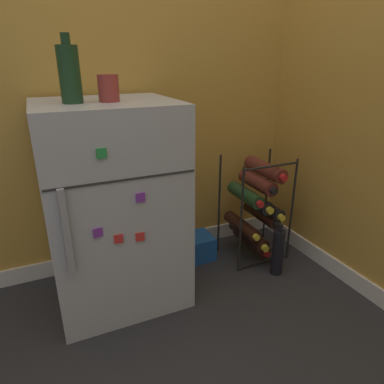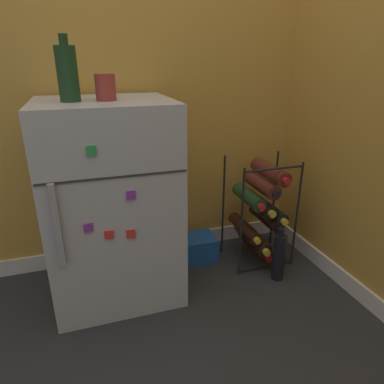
% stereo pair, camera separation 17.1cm
% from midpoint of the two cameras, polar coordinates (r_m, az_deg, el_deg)
% --- Properties ---
extents(ground_plane, '(14.00, 14.00, 0.00)m').
position_cam_midpoint_polar(ground_plane, '(1.60, -0.44, -21.53)').
color(ground_plane, '#28282B').
extents(wall_back, '(6.60, 0.07, 2.50)m').
position_cam_midpoint_polar(wall_back, '(1.85, -10.52, 25.73)').
color(wall_back, '#BC8C38').
rests_on(wall_back, ground_plane).
extents(mini_fridge, '(0.57, 0.54, 0.93)m').
position_cam_midpoint_polar(mini_fridge, '(1.61, -15.90, -2.29)').
color(mini_fridge, '#B7BABF').
rests_on(mini_fridge, ground_plane).
extents(wine_rack, '(0.34, 0.33, 0.60)m').
position_cam_midpoint_polar(wine_rack, '(1.94, 7.98, -2.72)').
color(wine_rack, black).
rests_on(wine_rack, ground_plane).
extents(soda_box, '(0.24, 0.17, 0.14)m').
position_cam_midpoint_polar(soda_box, '(2.00, -2.56, -9.34)').
color(soda_box, '#194C9E').
rests_on(soda_box, ground_plane).
extents(fridge_top_cup, '(0.08, 0.08, 0.10)m').
position_cam_midpoint_polar(fridge_top_cup, '(1.45, -17.21, 16.19)').
color(fridge_top_cup, maroon).
rests_on(fridge_top_cup, mini_fridge).
extents(fridge_top_bottle, '(0.08, 0.08, 0.25)m').
position_cam_midpoint_polar(fridge_top_bottle, '(1.44, -23.16, 17.68)').
color(fridge_top_bottle, '#19381E').
rests_on(fridge_top_bottle, mini_fridge).
extents(loose_bottle_floor, '(0.06, 0.06, 0.29)m').
position_cam_midpoint_polar(loose_bottle_floor, '(1.87, 11.58, -9.82)').
color(loose_bottle_floor, black).
rests_on(loose_bottle_floor, ground_plane).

